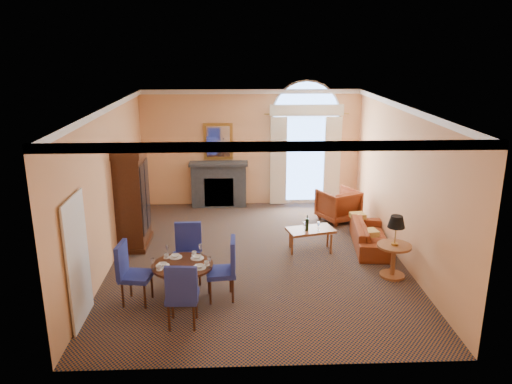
{
  "coord_description": "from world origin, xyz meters",
  "views": [
    {
      "loc": [
        -0.43,
        -9.78,
        4.36
      ],
      "look_at": [
        0.0,
        0.5,
        1.3
      ],
      "focal_mm": 35.0,
      "sensor_mm": 36.0,
      "label": 1
    }
  ],
  "objects_px": {
    "armoire": "(132,199)",
    "side_table": "(395,240)",
    "sofa": "(371,236)",
    "coffee_table": "(310,231)",
    "dining_table": "(183,273)",
    "armchair": "(338,205)"
  },
  "relations": [
    {
      "from": "armoire",
      "to": "sofa",
      "type": "xyz_separation_m",
      "value": [
        5.27,
        -0.38,
        -0.81
      ]
    },
    {
      "from": "dining_table",
      "to": "coffee_table",
      "type": "relative_size",
      "value": 0.98
    },
    {
      "from": "dining_table",
      "to": "armchair",
      "type": "relative_size",
      "value": 1.19
    },
    {
      "from": "armoire",
      "to": "side_table",
      "type": "height_order",
      "value": "armoire"
    },
    {
      "from": "armoire",
      "to": "side_table",
      "type": "relative_size",
      "value": 1.82
    },
    {
      "from": "dining_table",
      "to": "armchair",
      "type": "bearing_deg",
      "value": 48.38
    },
    {
      "from": "armoire",
      "to": "coffee_table",
      "type": "height_order",
      "value": "armoire"
    },
    {
      "from": "dining_table",
      "to": "coffee_table",
      "type": "xyz_separation_m",
      "value": [
        2.56,
        2.07,
        -0.05
      ]
    },
    {
      "from": "armoire",
      "to": "coffee_table",
      "type": "xyz_separation_m",
      "value": [
        3.9,
        -0.51,
        -0.61
      ]
    },
    {
      "from": "coffee_table",
      "to": "side_table",
      "type": "distance_m",
      "value": 1.96
    },
    {
      "from": "armchair",
      "to": "coffee_table",
      "type": "height_order",
      "value": "coffee_table"
    },
    {
      "from": "side_table",
      "to": "armoire",
      "type": "bearing_deg",
      "value": 161.03
    },
    {
      "from": "armchair",
      "to": "side_table",
      "type": "xyz_separation_m",
      "value": [
        0.42,
        -3.25,
        0.34
      ]
    },
    {
      "from": "armoire",
      "to": "side_table",
      "type": "bearing_deg",
      "value": -18.97
    },
    {
      "from": "sofa",
      "to": "side_table",
      "type": "relative_size",
      "value": 1.5
    },
    {
      "from": "armoire",
      "to": "dining_table",
      "type": "xyz_separation_m",
      "value": [
        1.34,
        -2.58,
        -0.56
      ]
    },
    {
      "from": "armchair",
      "to": "side_table",
      "type": "height_order",
      "value": "side_table"
    },
    {
      "from": "armoire",
      "to": "sofa",
      "type": "distance_m",
      "value": 5.34
    },
    {
      "from": "dining_table",
      "to": "sofa",
      "type": "relative_size",
      "value": 0.58
    },
    {
      "from": "sofa",
      "to": "side_table",
      "type": "distance_m",
      "value": 1.53
    },
    {
      "from": "dining_table",
      "to": "side_table",
      "type": "distance_m",
      "value": 4.06
    },
    {
      "from": "side_table",
      "to": "coffee_table",
      "type": "bearing_deg",
      "value": 137.21
    }
  ]
}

